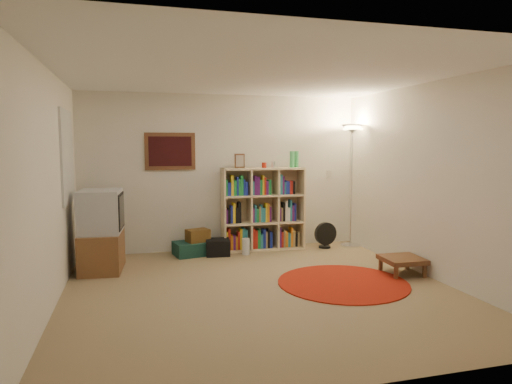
# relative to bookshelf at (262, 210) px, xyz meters

# --- Properties ---
(room) EXTENTS (4.54, 4.54, 2.54)m
(room) POSITION_rel_bookshelf_xyz_m (-0.64, -1.99, 0.62)
(room) COLOR #8D7552
(room) RESTS_ON ground
(bookshelf) EXTENTS (1.34, 0.42, 1.60)m
(bookshelf) POSITION_rel_bookshelf_xyz_m (0.00, 0.00, 0.00)
(bookshelf) COLOR #FFDFAA
(bookshelf) RESTS_ON ground
(floor_lamp) EXTENTS (0.44, 0.44, 2.03)m
(floor_lamp) POSITION_rel_bookshelf_xyz_m (1.49, -0.21, 1.04)
(floor_lamp) COLOR white
(floor_lamp) RESTS_ON ground
(floor_fan) EXTENTS (0.38, 0.22, 0.43)m
(floor_fan) POSITION_rel_bookshelf_xyz_m (1.04, -0.21, -0.43)
(floor_fan) COLOR black
(floor_fan) RESTS_ON ground
(tv_stand) EXTENTS (0.60, 0.80, 1.10)m
(tv_stand) POSITION_rel_bookshelf_xyz_m (-2.43, -0.67, -0.11)
(tv_stand) COLOR brown
(tv_stand) RESTS_ON ground
(suitcase) EXTENTS (0.71, 0.53, 0.21)m
(suitcase) POSITION_rel_bookshelf_xyz_m (-1.10, -0.10, -0.54)
(suitcase) COLOR #14382F
(suitcase) RESTS_ON ground
(wicker_basket) EXTENTS (0.39, 0.33, 0.19)m
(wicker_basket) POSITION_rel_bookshelf_xyz_m (-1.06, -0.11, -0.34)
(wicker_basket) COLOR #593A16
(wicker_basket) RESTS_ON suitcase
(duffel_bag) EXTENTS (0.39, 0.34, 0.25)m
(duffel_bag) POSITION_rel_bookshelf_xyz_m (-0.77, -0.23, -0.52)
(duffel_bag) COLOR black
(duffel_bag) RESTS_ON ground
(paper_towel) EXTENTS (0.15, 0.15, 0.25)m
(paper_towel) POSITION_rel_bookshelf_xyz_m (-0.34, -0.30, -0.52)
(paper_towel) COLOR silver
(paper_towel) RESTS_ON ground
(red_rug) EXTENTS (1.61, 1.61, 0.01)m
(red_rug) POSITION_rel_bookshelf_xyz_m (0.47, -2.04, -0.64)
(red_rug) COLOR maroon
(red_rug) RESTS_ON ground
(side_table) EXTENTS (0.52, 0.52, 0.23)m
(side_table) POSITION_rel_bookshelf_xyz_m (1.39, -1.89, -0.45)
(side_table) COLOR #502E1C
(side_table) RESTS_ON ground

